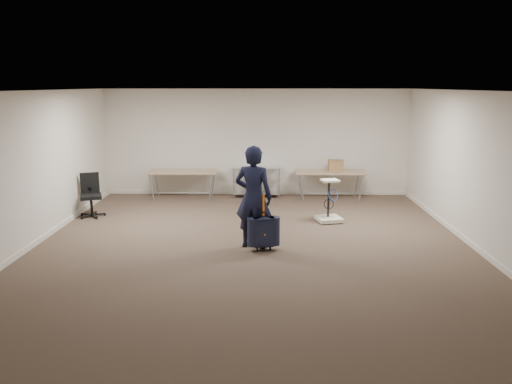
{
  "coord_description": "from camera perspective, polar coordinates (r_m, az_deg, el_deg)",
  "views": [
    {
      "loc": [
        0.22,
        -8.67,
        2.9
      ],
      "look_at": [
        0.06,
        0.3,
        0.96
      ],
      "focal_mm": 35.0,
      "sensor_mm": 36.0,
      "label": 1
    }
  ],
  "objects": [
    {
      "name": "equipment_cart",
      "position": [
        10.85,
        8.35,
        -2.13
      ],
      "size": [
        0.6,
        0.6,
        0.93
      ],
      "color": "beige",
      "rests_on": "ground"
    },
    {
      "name": "suitcase",
      "position": [
        8.87,
        0.89,
        -4.56
      ],
      "size": [
        0.41,
        0.28,
        1.02
      ],
      "color": "black",
      "rests_on": "ground"
    },
    {
      "name": "person",
      "position": [
        8.9,
        -0.29,
        -0.6
      ],
      "size": [
        0.77,
        0.6,
        1.86
      ],
      "primitive_type": "imported",
      "rotation": [
        0.0,
        0.0,
        2.89
      ],
      "color": "black",
      "rests_on": "ground"
    },
    {
      "name": "ground",
      "position": [
        9.14,
        -0.4,
        -6.32
      ],
      "size": [
        9.0,
        9.0,
        0.0
      ],
      "primitive_type": "plane",
      "color": "#4B3C2D",
      "rests_on": "ground"
    },
    {
      "name": "wire_shelf",
      "position": [
        13.1,
        0.05,
        1.35
      ],
      "size": [
        1.22,
        0.47,
        0.8
      ],
      "color": "silver",
      "rests_on": "ground"
    },
    {
      "name": "folding_table_right",
      "position": [
        12.92,
        8.49,
        2.14
      ],
      "size": [
        1.8,
        0.75,
        0.73
      ],
      "color": "#997A5E",
      "rests_on": "ground"
    },
    {
      "name": "room_shell",
      "position": [
        10.45,
        -0.21,
        -3.65
      ],
      "size": [
        8.0,
        9.0,
        9.0
      ],
      "color": "silver",
      "rests_on": "ground"
    },
    {
      "name": "cardboard_box",
      "position": [
        13.0,
        9.1,
        3.03
      ],
      "size": [
        0.37,
        0.28,
        0.28
      ],
      "primitive_type": "cube",
      "rotation": [
        0.0,
        0.0,
        0.0
      ],
      "color": "brown",
      "rests_on": "folding_table_right"
    },
    {
      "name": "folding_table_left",
      "position": [
        12.99,
        -8.38,
        2.19
      ],
      "size": [
        1.8,
        0.75,
        0.73
      ],
      "color": "#997A5E",
      "rests_on": "ground"
    },
    {
      "name": "office_chair",
      "position": [
        11.77,
        -18.3,
        -1.25
      ],
      "size": [
        0.59,
        0.59,
        0.97
      ],
      "color": "black",
      "rests_on": "ground"
    }
  ]
}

